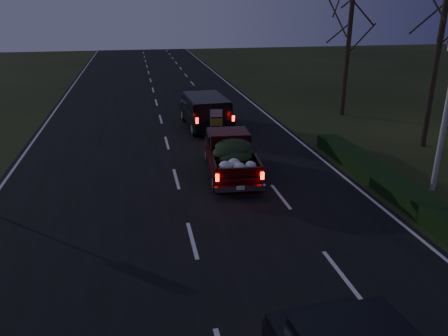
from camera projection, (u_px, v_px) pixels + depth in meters
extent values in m
plane|color=black|center=(192.00, 240.00, 13.08)|extent=(120.00, 120.00, 0.00)
cube|color=black|center=(192.00, 240.00, 13.08)|extent=(14.00, 120.00, 0.02)
cube|color=black|center=(379.00, 176.00, 17.17)|extent=(1.00, 10.00, 0.60)
cylinder|color=black|center=(437.00, 59.00, 20.31)|extent=(0.28, 0.28, 8.50)
cylinder|color=black|center=(347.00, 59.00, 26.82)|extent=(0.28, 0.28, 7.00)
cube|color=#380708|center=(231.00, 162.00, 18.02)|extent=(2.16, 4.66, 0.50)
cube|color=#380708|center=(228.00, 140.00, 18.54)|extent=(1.78, 1.58, 0.82)
cube|color=black|center=(228.00, 138.00, 18.51)|extent=(1.87, 1.49, 0.50)
cube|color=#380708|center=(235.00, 165.00, 16.83)|extent=(1.87, 2.66, 0.05)
ellipsoid|color=black|center=(234.00, 152.00, 17.11)|extent=(1.57, 1.74, 0.54)
cylinder|color=gray|center=(211.00, 132.00, 17.47)|extent=(0.03, 0.03, 1.81)
cube|color=red|center=(217.00, 113.00, 17.23)|extent=(0.47, 0.05, 0.31)
cube|color=gold|center=(217.00, 122.00, 17.36)|extent=(0.47, 0.05, 0.31)
cube|color=black|center=(205.00, 116.00, 24.98)|extent=(2.42, 5.25, 0.64)
cube|color=black|center=(206.00, 104.00, 24.48)|extent=(2.21, 3.85, 0.86)
cube|color=black|center=(206.00, 103.00, 24.45)|extent=(2.32, 3.75, 0.51)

